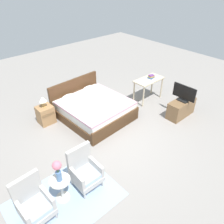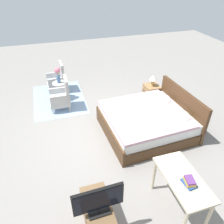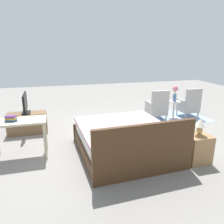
{
  "view_description": "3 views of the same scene",
  "coord_description": "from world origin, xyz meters",
  "px_view_note": "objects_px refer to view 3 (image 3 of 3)",
  "views": [
    {
      "loc": [
        -3.07,
        -3.54,
        3.89
      ],
      "look_at": [
        0.09,
        0.01,
        0.71
      ],
      "focal_mm": 35.0,
      "sensor_mm": 36.0,
      "label": 1
    },
    {
      "loc": [
        3.99,
        -1.09,
        3.46
      ],
      "look_at": [
        0.02,
        0.13,
        0.62
      ],
      "focal_mm": 35.0,
      "sensor_mm": 36.0,
      "label": 2
    },
    {
      "loc": [
        1.54,
        4.9,
        2.12
      ],
      "look_at": [
        0.18,
        -0.07,
        0.6
      ],
      "focal_mm": 35.0,
      "sensor_mm": 36.0,
      "label": 3
    }
  ],
  "objects_px": {
    "tv_flatscreen": "(25,103)",
    "tv_stand": "(27,123)",
    "flower_vase": "(175,92)",
    "book_stack": "(11,119)",
    "nightstand": "(197,148)",
    "table_lamp": "(200,124)",
    "armchair_by_window_left": "(189,105)",
    "vanity_desk": "(19,126)",
    "side_table": "(174,108)",
    "bed": "(125,140)",
    "armchair_by_window_right": "(157,107)"
  },
  "relations": [
    {
      "from": "tv_flatscreen",
      "to": "tv_stand",
      "type": "bearing_deg",
      "value": -178.64
    },
    {
      "from": "tv_stand",
      "to": "table_lamp",
      "type": "bearing_deg",
      "value": 143.5
    },
    {
      "from": "nightstand",
      "to": "tv_stand",
      "type": "height_order",
      "value": "nightstand"
    },
    {
      "from": "side_table",
      "to": "nightstand",
      "type": "xyz_separation_m",
      "value": [
        0.98,
        2.55,
        -0.07
      ]
    },
    {
      "from": "bed",
      "to": "table_lamp",
      "type": "bearing_deg",
      "value": 151.1
    },
    {
      "from": "bed",
      "to": "flower_vase",
      "type": "distance_m",
      "value": 2.94
    },
    {
      "from": "armchair_by_window_right",
      "to": "tv_flatscreen",
      "type": "height_order",
      "value": "tv_flatscreen"
    },
    {
      "from": "bed",
      "to": "tv_flatscreen",
      "type": "xyz_separation_m",
      "value": [
        2.05,
        -1.75,
        0.49
      ]
    },
    {
      "from": "side_table",
      "to": "flower_vase",
      "type": "bearing_deg",
      "value": 90.0
    },
    {
      "from": "nightstand",
      "to": "table_lamp",
      "type": "bearing_deg",
      "value": 90.0
    },
    {
      "from": "tv_stand",
      "to": "nightstand",
      "type": "bearing_deg",
      "value": 143.51
    },
    {
      "from": "bed",
      "to": "vanity_desk",
      "type": "height_order",
      "value": "bed"
    },
    {
      "from": "armchair_by_window_left",
      "to": "vanity_desk",
      "type": "xyz_separation_m",
      "value": [
        4.81,
        1.47,
        0.27
      ]
    },
    {
      "from": "flower_vase",
      "to": "tv_flatscreen",
      "type": "relative_size",
      "value": 0.66
    },
    {
      "from": "armchair_by_window_left",
      "to": "bed",
      "type": "bearing_deg",
      "value": 34.3
    },
    {
      "from": "flower_vase",
      "to": "tv_stand",
      "type": "bearing_deg",
      "value": 1.67
    },
    {
      "from": "flower_vase",
      "to": "book_stack",
      "type": "xyz_separation_m",
      "value": [
        4.37,
        1.47,
        -0.02
      ]
    },
    {
      "from": "side_table",
      "to": "tv_flatscreen",
      "type": "xyz_separation_m",
      "value": [
        4.26,
        0.12,
        0.45
      ]
    },
    {
      "from": "side_table",
      "to": "book_stack",
      "type": "height_order",
      "value": "book_stack"
    },
    {
      "from": "bed",
      "to": "armchair_by_window_left",
      "type": "distance_m",
      "value": 3.35
    },
    {
      "from": "side_table",
      "to": "tv_flatscreen",
      "type": "height_order",
      "value": "tv_flatscreen"
    },
    {
      "from": "bed",
      "to": "nightstand",
      "type": "bearing_deg",
      "value": 151.13
    },
    {
      "from": "armchair_by_window_right",
      "to": "tv_flatscreen",
      "type": "xyz_separation_m",
      "value": [
        3.71,
        0.14,
        0.41
      ]
    },
    {
      "from": "armchair_by_window_left",
      "to": "nightstand",
      "type": "xyz_separation_m",
      "value": [
        1.54,
        2.56,
        -0.11
      ]
    },
    {
      "from": "flower_vase",
      "to": "book_stack",
      "type": "relative_size",
      "value": 2.07
    },
    {
      "from": "nightstand",
      "to": "table_lamp",
      "type": "xyz_separation_m",
      "value": [
        0.0,
        0.0,
        0.49
      ]
    },
    {
      "from": "table_lamp",
      "to": "vanity_desk",
      "type": "relative_size",
      "value": 0.32
    },
    {
      "from": "flower_vase",
      "to": "nightstand",
      "type": "relative_size",
      "value": 0.87
    },
    {
      "from": "tv_stand",
      "to": "tv_flatscreen",
      "type": "height_order",
      "value": "tv_flatscreen"
    },
    {
      "from": "bed",
      "to": "tv_stand",
      "type": "bearing_deg",
      "value": -40.45
    },
    {
      "from": "armchair_by_window_left",
      "to": "vanity_desk",
      "type": "distance_m",
      "value": 5.04
    },
    {
      "from": "tv_stand",
      "to": "book_stack",
      "type": "xyz_separation_m",
      "value": [
        0.12,
        1.34,
        0.56
      ]
    },
    {
      "from": "flower_vase",
      "to": "tv_flatscreen",
      "type": "xyz_separation_m",
      "value": [
        4.26,
        0.12,
        -0.05
      ]
    },
    {
      "from": "tv_flatscreen",
      "to": "nightstand",
      "type": "bearing_deg",
      "value": 143.53
    },
    {
      "from": "bed",
      "to": "armchair_by_window_right",
      "type": "xyz_separation_m",
      "value": [
        -1.66,
        -1.89,
        0.08
      ]
    },
    {
      "from": "armchair_by_window_right",
      "to": "table_lamp",
      "type": "height_order",
      "value": "armchair_by_window_right"
    },
    {
      "from": "bed",
      "to": "table_lamp",
      "type": "xyz_separation_m",
      "value": [
        -1.23,
        0.68,
        0.46
      ]
    },
    {
      "from": "table_lamp",
      "to": "bed",
      "type": "bearing_deg",
      "value": -28.9
    },
    {
      "from": "tv_stand",
      "to": "book_stack",
      "type": "bearing_deg",
      "value": 85.03
    },
    {
      "from": "side_table",
      "to": "table_lamp",
      "type": "relative_size",
      "value": 1.65
    },
    {
      "from": "bed",
      "to": "armchair_by_window_left",
      "type": "height_order",
      "value": "bed"
    },
    {
      "from": "armchair_by_window_right",
      "to": "armchair_by_window_left",
      "type": "bearing_deg",
      "value": -180.0
    },
    {
      "from": "bed",
      "to": "side_table",
      "type": "distance_m",
      "value": 2.9
    },
    {
      "from": "flower_vase",
      "to": "book_stack",
      "type": "height_order",
      "value": "flower_vase"
    },
    {
      "from": "table_lamp",
      "to": "book_stack",
      "type": "height_order",
      "value": "book_stack"
    },
    {
      "from": "armchair_by_window_right",
      "to": "table_lamp",
      "type": "bearing_deg",
      "value": 80.44
    },
    {
      "from": "bed",
      "to": "vanity_desk",
      "type": "xyz_separation_m",
      "value": [
        2.05,
        -0.42,
        0.36
      ]
    },
    {
      "from": "armchair_by_window_right",
      "to": "book_stack",
      "type": "relative_size",
      "value": 3.99
    },
    {
      "from": "flower_vase",
      "to": "tv_stand",
      "type": "xyz_separation_m",
      "value": [
        4.26,
        0.12,
        -0.57
      ]
    },
    {
      "from": "nightstand",
      "to": "tv_flatscreen",
      "type": "bearing_deg",
      "value": -36.47
    }
  ]
}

